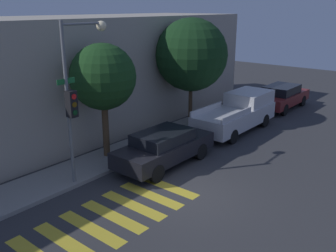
% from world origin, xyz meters
% --- Properties ---
extents(ground_plane, '(60.00, 60.00, 0.00)m').
position_xyz_m(ground_plane, '(0.00, 0.00, 0.00)').
color(ground_plane, '#333335').
extents(sidewalk, '(26.00, 2.02, 0.14)m').
position_xyz_m(sidewalk, '(0.00, 4.21, 0.07)').
color(sidewalk, gray).
rests_on(sidewalk, ground).
extents(building_row, '(26.00, 6.00, 5.68)m').
position_xyz_m(building_row, '(0.00, 8.62, 2.84)').
color(building_row, '#A89E8E').
rests_on(building_row, ground).
extents(crosswalk, '(5.62, 2.60, 0.00)m').
position_xyz_m(crosswalk, '(-2.56, 0.80, 0.00)').
color(crosswalk, gold).
rests_on(crosswalk, ground).
extents(traffic_light_pole, '(2.18, 0.56, 5.75)m').
position_xyz_m(traffic_light_pole, '(-1.62, 3.37, 3.63)').
color(traffic_light_pole, slate).
rests_on(traffic_light_pole, ground).
extents(sedan_near_corner, '(4.54, 1.78, 1.45)m').
position_xyz_m(sedan_near_corner, '(1.44, 2.10, 0.78)').
color(sedan_near_corner, black).
rests_on(sedan_near_corner, ground).
extents(pickup_truck, '(5.38, 1.97, 1.84)m').
position_xyz_m(pickup_truck, '(7.38, 2.10, 0.93)').
color(pickup_truck, '#BCBCC1').
rests_on(pickup_truck, ground).
extents(sedan_middle, '(4.59, 1.86, 1.48)m').
position_xyz_m(sedan_middle, '(12.87, 2.10, 0.79)').
color(sedan_middle, maroon).
rests_on(sedan_middle, ground).
extents(tree_near_corner, '(2.66, 2.66, 4.82)m').
position_xyz_m(tree_near_corner, '(0.43, 4.42, 3.47)').
color(tree_near_corner, '#4C3823').
rests_on(tree_near_corner, ground).
extents(tree_midblock, '(3.73, 3.73, 5.65)m').
position_xyz_m(tree_midblock, '(6.37, 4.42, 3.78)').
color(tree_midblock, '#4C3823').
rests_on(tree_midblock, ground).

